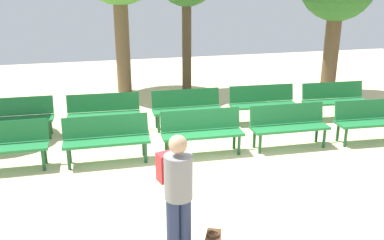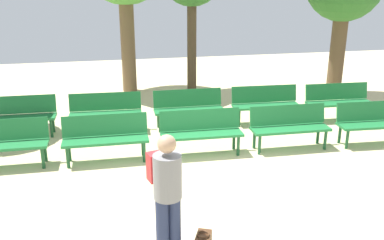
% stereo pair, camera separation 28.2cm
% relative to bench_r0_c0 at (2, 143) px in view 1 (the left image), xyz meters
% --- Properties ---
extents(ground_plane, '(24.00, 24.00, 0.00)m').
position_rel_bench_r0_c0_xyz_m(ground_plane, '(3.61, -1.74, -0.50)').
color(ground_plane, beige).
extents(bench_r0_c0, '(1.61, 0.50, 0.87)m').
position_rel_bench_r0_c0_xyz_m(bench_r0_c0, '(0.00, 0.00, 0.00)').
color(bench_r0_c0, '#1E7238').
rests_on(bench_r0_c0, ground_plane).
extents(bench_r0_c1, '(1.61, 0.50, 0.87)m').
position_rel_bench_r0_c0_xyz_m(bench_r0_c1, '(1.85, -0.10, 0.00)').
color(bench_r0_c1, '#1E7238').
rests_on(bench_r0_c1, ground_plane).
extents(bench_r0_c2, '(1.61, 0.53, 0.87)m').
position_rel_bench_r0_c0_xyz_m(bench_r0_c2, '(3.69, -0.15, 0.00)').
color(bench_r0_c2, '#1E7238').
rests_on(bench_r0_c2, ground_plane).
extents(bench_r0_c3, '(1.61, 0.51, 0.87)m').
position_rel_bench_r0_c0_xyz_m(bench_r0_c3, '(5.52, -0.22, 0.00)').
color(bench_r0_c3, '#1E7238').
rests_on(bench_r0_c3, ground_plane).
extents(bench_r0_c4, '(1.63, 0.58, 0.87)m').
position_rel_bench_r0_c0_xyz_m(bench_r0_c4, '(7.38, -0.34, 0.00)').
color(bench_r0_c4, '#1E7238').
rests_on(bench_r0_c4, ground_plane).
extents(bench_r1_c0, '(1.61, 0.52, 0.87)m').
position_rel_bench_r0_c0_xyz_m(bench_r1_c0, '(-0.01, 1.64, 0.00)').
color(bench_r1_c0, '#1E7238').
rests_on(bench_r1_c0, ground_plane).
extents(bench_r1_c1, '(1.62, 0.56, 0.87)m').
position_rel_bench_r0_c0_xyz_m(bench_r1_c1, '(1.87, 1.52, 0.00)').
color(bench_r1_c1, '#1E7238').
rests_on(bench_r1_c1, ground_plane).
extents(bench_r1_c2, '(1.61, 0.51, 0.87)m').
position_rel_bench_r0_c0_xyz_m(bench_r1_c2, '(3.75, 1.44, 0.00)').
color(bench_r1_c2, '#1E7238').
rests_on(bench_r1_c2, ground_plane).
extents(bench_r1_c3, '(1.62, 0.56, 0.87)m').
position_rel_bench_r0_c0_xyz_m(bench_r1_c3, '(5.63, 1.41, 0.00)').
color(bench_r1_c3, '#1E7238').
rests_on(bench_r1_c3, ground_plane).
extents(bench_r1_c4, '(1.62, 0.55, 0.87)m').
position_rel_bench_r0_c0_xyz_m(bench_r1_c4, '(7.46, 1.26, 0.00)').
color(bench_r1_c4, '#1E7238').
rests_on(bench_r1_c4, ground_plane).
extents(visitor_with_backpack, '(0.43, 0.58, 1.65)m').
position_rel_bench_r0_c0_xyz_m(visitor_with_backpack, '(2.55, -3.26, 0.43)').
color(visitor_with_backpack, navy).
rests_on(visitor_with_backpack, ground_plane).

